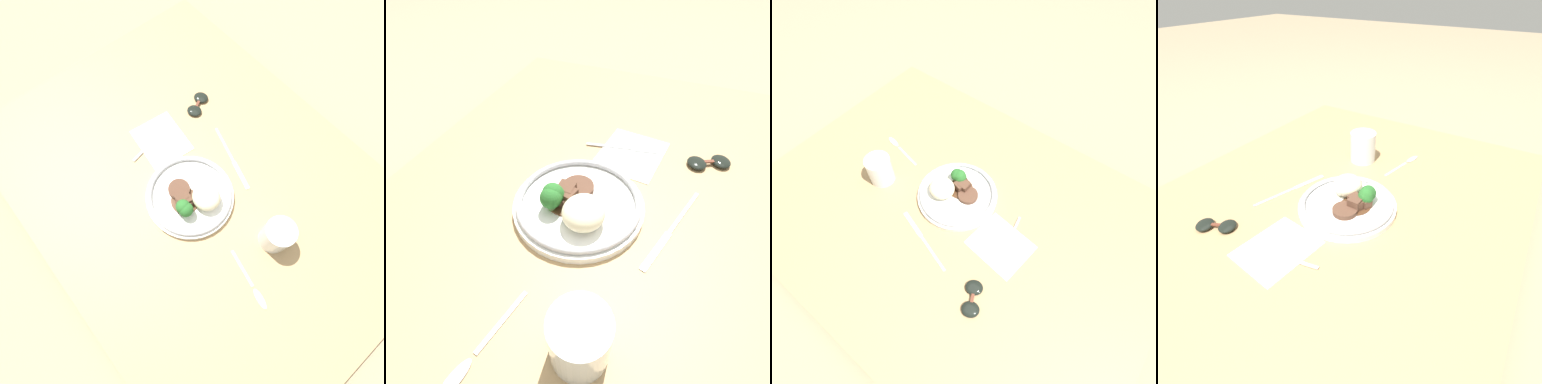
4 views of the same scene
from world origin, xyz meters
TOP-DOWN VIEW (x-y plane):
  - ground_plane at (0.00, 0.00)m, footprint 8.00×8.00m
  - dining_table at (0.00, 0.00)m, footprint 1.22×0.91m
  - napkin at (-0.18, 0.01)m, footprint 0.18×0.16m
  - plate at (0.03, -0.05)m, footprint 0.25×0.25m
  - juice_glass at (0.26, 0.05)m, footprint 0.08×0.08m
  - fork at (-0.19, 0.00)m, footprint 0.04×0.18m
  - knife at (0.01, 0.13)m, footprint 0.22×0.07m
  - spoon at (0.33, -0.08)m, footprint 0.17×0.05m
  - sunglasses at (-0.20, 0.18)m, footprint 0.09×0.11m

SIDE VIEW (x-z plane):
  - ground_plane at x=0.00m, z-range 0.00..0.00m
  - dining_table at x=0.00m, z-range 0.00..0.05m
  - napkin at x=-0.18m, z-range 0.05..0.05m
  - knife at x=0.01m, z-range 0.05..0.05m
  - spoon at x=0.33m, z-range 0.05..0.05m
  - fork at x=-0.19m, z-range 0.05..0.05m
  - sunglasses at x=-0.20m, z-range 0.05..0.06m
  - plate at x=0.03m, z-range 0.04..0.10m
  - juice_glass at x=0.26m, z-range 0.04..0.14m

